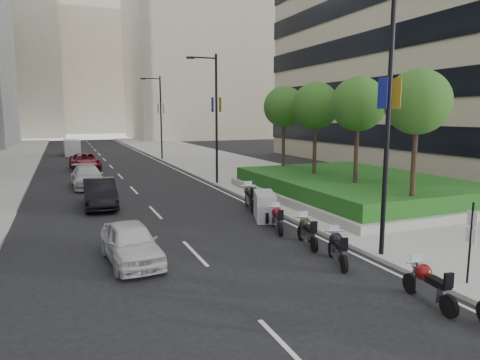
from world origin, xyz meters
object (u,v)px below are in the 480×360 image
lamp_post_0 (385,110)px  motorcycle_6 (250,197)px  lamp_post_1 (214,112)px  motorcycle_3 (307,231)px  motorcycle_4 (277,219)px  car_b (100,193)px  car_a (131,243)px  motorcycle_5 (265,206)px  car_d (85,161)px  lamp_post_2 (159,113)px  motorcycle_1 (428,284)px  motorcycle_2 (337,248)px  car_c (88,177)px  delivery_van (72,148)px  parking_sign (471,239)px

lamp_post_0 → motorcycle_6: lamp_post_0 is taller
lamp_post_1 → motorcycle_3: size_ratio=4.40×
motorcycle_4 → car_b: 10.32m
motorcycle_6 → lamp_post_0: bearing=-161.3°
car_a → car_b: (-0.23, 9.52, 0.08)m
motorcycle_5 → car_d: size_ratio=0.44×
lamp_post_2 → car_a: size_ratio=2.27×
motorcycle_4 → motorcycle_1: bearing=-160.5°
motorcycle_5 → car_d: (-6.83, 23.41, 0.08)m
motorcycle_2 → lamp_post_0: bearing=-73.5°
lamp_post_2 → motorcycle_1: bearing=-91.8°
lamp_post_0 → lamp_post_2: bearing=90.0°
motorcycle_4 → car_c: bearing=41.4°
car_a → motorcycle_6: bearing=35.9°
delivery_van → motorcycle_5: bearing=-80.9°
lamp_post_2 → motorcycle_3: lamp_post_2 is taller
motorcycle_1 → motorcycle_6: motorcycle_6 is taller
car_d → motorcycle_1: bearing=-81.1°
car_d → lamp_post_0: bearing=-77.7°
lamp_post_1 → car_b: (-8.11, -4.58, -4.31)m
motorcycle_5 → car_c: 14.76m
motorcycle_3 → car_d: bearing=25.4°
motorcycle_4 → motorcycle_5: motorcycle_5 is taller
lamp_post_2 → parking_sign: (0.66, -38.00, -3.61)m
motorcycle_3 → motorcycle_4: motorcycle_3 is taller
motorcycle_5 → lamp_post_1: bearing=13.2°
motorcycle_3 → car_d: size_ratio=0.39×
lamp_post_1 → motorcycle_3: bearing=-95.7°
lamp_post_2 → car_b: size_ratio=1.96×
car_a → car_c: size_ratio=0.79×
parking_sign → motorcycle_6: size_ratio=1.05×
motorcycle_3 → car_c: (-6.90, 17.16, 0.18)m
lamp_post_0 → car_c: 21.55m
lamp_post_1 → motorcycle_2: (-1.60, -16.91, -4.52)m
motorcycle_2 → car_c: bearing=38.8°
lamp_post_0 → lamp_post_2: 35.00m
delivery_van → motorcycle_6: bearing=-79.8°
motorcycle_4 → lamp_post_1: bearing=9.8°
lamp_post_2 → motorcycle_6: 26.61m
motorcycle_2 → car_c: car_c is taller
car_a → delivery_van: bearing=87.0°
lamp_post_2 → car_d: lamp_post_2 is taller
motorcycle_2 → car_a: 6.89m
parking_sign → motorcycle_4: 7.82m
delivery_van → motorcycle_1: bearing=-83.2°
car_a → car_b: car_b is taller
motorcycle_4 → motorcycle_5: 2.08m
motorcycle_4 → car_c: 16.41m
parking_sign → motorcycle_2: bearing=126.2°
motorcycle_1 → delivery_van: 48.92m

